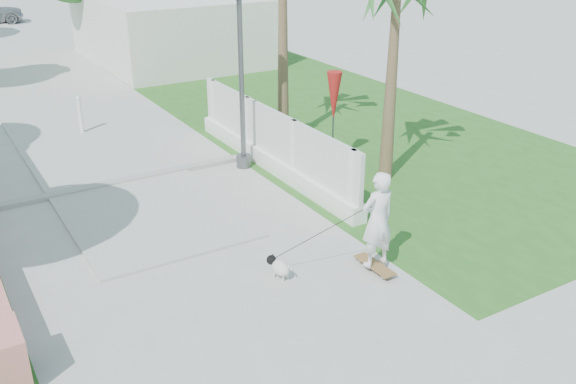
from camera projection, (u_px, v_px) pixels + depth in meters
ground at (241, 315)px, 9.86m from camera, size 90.00×90.00×0.00m
path_strip at (12, 65)px, 25.53m from camera, size 3.20×36.00×0.06m
curb at (120, 182)px, 14.55m from camera, size 6.50×0.25×0.10m
grass_right at (326, 115)px, 19.43m from camera, size 8.00×20.00×0.01m
lattice_fence at (272, 148)px, 15.17m from camera, size 0.35×7.00×1.50m
building_right at (170, 27)px, 26.28m from camera, size 6.00×8.00×2.60m
street_lamp at (241, 67)px, 14.56m from camera, size 0.44×0.44×4.44m
bollard at (80, 114)px, 17.56m from camera, size 0.14×0.14×1.09m
patio_umbrella at (334, 98)px, 14.97m from camera, size 0.36×0.36×2.30m
palm_near at (397, 2)px, 13.32m from camera, size 1.80×1.80×4.70m
skateboarder at (338, 230)px, 10.71m from camera, size 1.84×1.25×1.82m
dog at (279, 266)px, 10.78m from camera, size 0.39×0.54×0.39m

